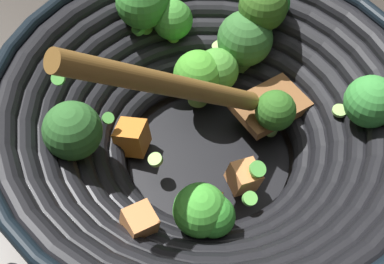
# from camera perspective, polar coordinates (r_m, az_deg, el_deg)

# --- Properties ---
(ground_plane) EXTENTS (4.00, 4.00, 0.00)m
(ground_plane) POSITION_cam_1_polar(r_m,az_deg,el_deg) (0.57, 1.69, -3.01)
(ground_plane) COLOR #332D28
(wok) EXTENTS (0.41, 0.41, 0.22)m
(wok) POSITION_cam_1_polar(r_m,az_deg,el_deg) (0.52, 1.87, 1.47)
(wok) COLOR black
(wok) RESTS_ON ground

